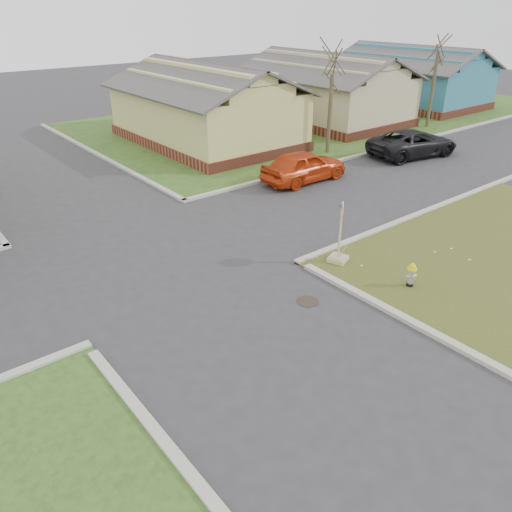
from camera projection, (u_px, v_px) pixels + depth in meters
ground at (236, 321)px, 13.47m from camera, size 120.00×120.00×0.00m
verge_far_right at (327, 113)px, 38.18m from camera, size 37.00×19.00×0.05m
curbs at (149, 255)px, 16.94m from camera, size 80.00×40.00×0.12m
manhole at (308, 301)px, 14.34m from camera, size 0.64×0.64×0.01m
side_house_yellow at (205, 106)px, 29.50m from camera, size 7.60×11.60×4.70m
side_house_tan at (324, 89)px, 35.04m from camera, size 7.60×11.60×4.70m
side_house_teal at (411, 77)px, 40.59m from camera, size 7.60×11.60×4.70m
tree_mid_right at (330, 115)px, 27.35m from camera, size 0.22×0.22×4.20m
tree_far_right at (432, 90)px, 32.98m from camera, size 0.22×0.22×4.76m
fire_hydrant at (411, 274)px, 14.85m from camera, size 0.28×0.28×0.76m
stop_sign at (339, 248)px, 16.28m from camera, size 0.59×0.58×2.10m
red_sedan at (304, 166)px, 23.57m from camera, size 4.41×1.81×1.49m
dark_pickup at (413, 143)px, 27.49m from camera, size 5.57×3.33×1.45m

